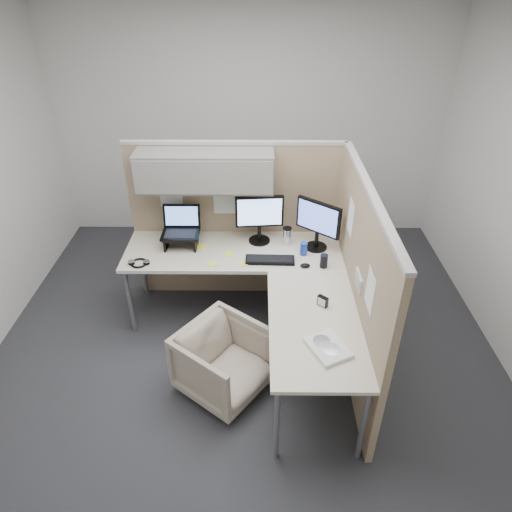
{
  "coord_description": "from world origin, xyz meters",
  "views": [
    {
      "loc": [
        0.13,
        -2.99,
        2.96
      ],
      "look_at": [
        0.1,
        0.25,
        0.85
      ],
      "focal_mm": 32.0,
      "sensor_mm": 36.0,
      "label": 1
    }
  ],
  "objects_px": {
    "office_chair": "(224,359)",
    "keyboard": "(270,260)",
    "desk": "(259,280)",
    "monitor_left": "(259,215)"
  },
  "relations": [
    {
      "from": "desk",
      "to": "office_chair",
      "type": "bearing_deg",
      "value": -116.24
    },
    {
      "from": "desk",
      "to": "monitor_left",
      "type": "relative_size",
      "value": 4.29
    },
    {
      "from": "desk",
      "to": "monitor_left",
      "type": "bearing_deg",
      "value": 89.69
    },
    {
      "from": "keyboard",
      "to": "office_chair",
      "type": "bearing_deg",
      "value": -113.79
    },
    {
      "from": "office_chair",
      "to": "monitor_left",
      "type": "bearing_deg",
      "value": 23.38
    },
    {
      "from": "office_chair",
      "to": "keyboard",
      "type": "height_order",
      "value": "keyboard"
    },
    {
      "from": "office_chair",
      "to": "keyboard",
      "type": "distance_m",
      "value": 0.96
    },
    {
      "from": "desk",
      "to": "office_chair",
      "type": "xyz_separation_m",
      "value": [
        -0.27,
        -0.55,
        -0.37
      ]
    },
    {
      "from": "office_chair",
      "to": "keyboard",
      "type": "relative_size",
      "value": 1.48
    },
    {
      "from": "desk",
      "to": "keyboard",
      "type": "relative_size",
      "value": 4.64
    }
  ]
}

